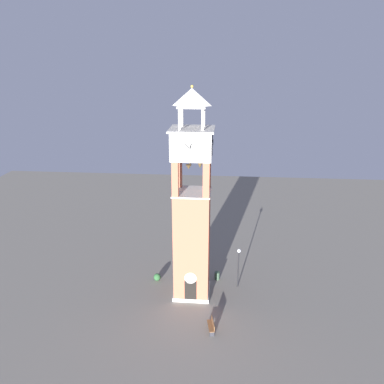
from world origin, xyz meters
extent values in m
plane|color=gray|center=(0.00, 0.00, 0.00)|extent=(80.00, 80.00, 0.00)
cube|color=#AD5B42|center=(0.00, 0.00, 5.11)|extent=(3.18, 3.18, 10.23)
cube|color=beige|center=(0.00, 0.00, 0.17)|extent=(3.38, 3.38, 0.35)
cube|color=black|center=(0.00, -1.60, 1.15)|extent=(1.10, 0.04, 2.20)
cylinder|color=beige|center=(0.00, -1.60, 2.55)|extent=(1.10, 0.04, 1.10)
cube|color=#AD5B42|center=(-1.31, -1.31, 11.81)|extent=(0.56, 0.56, 3.17)
cube|color=#AD5B42|center=(1.31, -1.31, 11.81)|extent=(0.56, 0.56, 3.17)
cube|color=#AD5B42|center=(-1.31, 1.31, 11.81)|extent=(0.56, 0.56, 3.17)
cube|color=#AD5B42|center=(1.31, 1.31, 11.81)|extent=(0.56, 0.56, 3.17)
cube|color=beige|center=(0.00, 0.00, 10.29)|extent=(3.34, 3.34, 0.12)
cone|color=brown|center=(0.70, -0.12, 12.77)|extent=(0.44, 0.44, 0.49)
cone|color=brown|center=(-0.23, 0.68, 12.77)|extent=(0.42, 0.42, 0.36)
cone|color=brown|center=(-0.23, -0.68, 12.77)|extent=(0.52, 0.52, 0.38)
cube|color=beige|center=(0.00, 0.00, 14.59)|extent=(3.42, 3.42, 2.39)
cylinder|color=white|center=(0.00, -1.73, 14.59)|extent=(1.82, 0.05, 1.82)
torus|color=black|center=(0.00, -1.73, 14.59)|extent=(1.84, 0.06, 1.84)
cube|color=black|center=(0.05, -1.79, 14.81)|extent=(0.18, 0.03, 0.46)
cube|color=black|center=(-0.27, -1.79, 14.83)|extent=(0.58, 0.03, 0.53)
cylinder|color=white|center=(0.00, 1.73, 14.59)|extent=(1.82, 0.05, 1.82)
torus|color=black|center=(0.00, 1.73, 14.59)|extent=(1.84, 0.06, 1.84)
cube|color=black|center=(0.05, 1.79, 14.81)|extent=(0.18, 0.03, 0.46)
cube|color=black|center=(-0.27, 1.79, 14.83)|extent=(0.58, 0.03, 0.53)
cylinder|color=white|center=(-1.73, 0.00, 14.59)|extent=(0.05, 1.82, 1.82)
torus|color=black|center=(-1.73, 0.00, 14.59)|extent=(0.06, 1.84, 1.84)
cube|color=black|center=(-1.79, 0.05, 14.81)|extent=(0.03, 0.18, 0.46)
cube|color=black|center=(-1.79, -0.27, 14.83)|extent=(0.03, 0.58, 0.53)
cylinder|color=white|center=(1.73, 0.00, 14.59)|extent=(0.05, 1.82, 1.82)
torus|color=black|center=(1.73, 0.00, 14.59)|extent=(0.06, 1.84, 1.84)
cube|color=black|center=(1.79, 0.05, 14.81)|extent=(0.03, 0.18, 0.46)
cube|color=black|center=(1.79, -0.27, 14.83)|extent=(0.03, 0.58, 0.53)
cube|color=beige|center=(0.00, 0.00, 15.86)|extent=(3.78, 3.78, 0.16)
cylinder|color=beige|center=(-0.94, -0.94, 16.80)|extent=(0.22, 0.22, 1.72)
cylinder|color=beige|center=(0.94, -0.94, 16.80)|extent=(0.22, 0.22, 1.72)
cylinder|color=beige|center=(-0.94, 0.94, 16.80)|extent=(0.22, 0.22, 1.72)
cylinder|color=beige|center=(0.94, 0.94, 16.80)|extent=(0.22, 0.22, 1.72)
cube|color=beige|center=(0.00, 0.00, 17.72)|extent=(2.32, 2.32, 0.12)
pyramid|color=beige|center=(0.00, 0.00, 18.49)|extent=(2.32, 2.32, 1.42)
sphere|color=#B79338|center=(0.00, 0.00, 19.32)|extent=(0.24, 0.24, 0.24)
cube|color=brown|center=(2.03, -5.42, 0.45)|extent=(0.74, 1.65, 0.06)
cube|color=brown|center=(2.22, -5.38, 0.73)|extent=(0.35, 1.58, 0.44)
cube|color=#2D2D33|center=(2.17, -6.13, 0.21)|extent=(0.40, 0.15, 0.42)
cube|color=#2D2D33|center=(1.89, -4.71, 0.21)|extent=(0.40, 0.15, 0.42)
cylinder|color=black|center=(4.41, 1.42, 1.89)|extent=(0.12, 0.12, 3.78)
sphere|color=silver|center=(4.41, 1.42, 3.96)|extent=(0.36, 0.36, 0.36)
cylinder|color=#38513D|center=(2.35, 2.66, 0.40)|extent=(0.52, 0.52, 0.80)
ellipsoid|color=#28562D|center=(-3.73, 1.88, 0.38)|extent=(0.70, 0.70, 0.75)
camera|label=1|loc=(2.82, -32.52, 21.47)|focal=36.59mm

